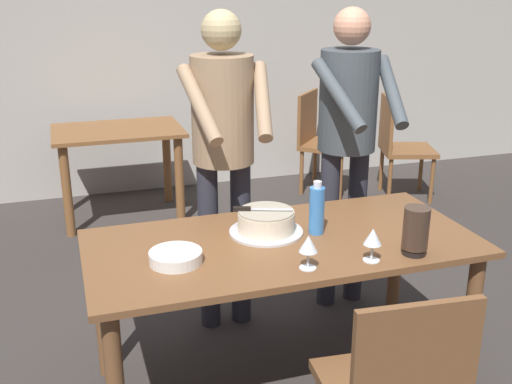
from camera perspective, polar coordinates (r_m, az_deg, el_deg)
The scene contains 15 objects.
ground_plane at distance 3.15m, azimuth 2.27°, elevation -17.10°, with size 14.00×14.00×0.00m, color #383330.
back_wall at distance 5.64m, azimuth -8.98°, elevation 13.73°, with size 10.00×0.12×2.70m, color #BCB7AD.
main_dining_table at distance 2.82m, azimuth 2.44°, elevation -6.51°, with size 1.74×0.82×0.75m.
cake_on_platter at distance 2.83m, azimuth 0.94°, elevation -2.84°, with size 0.34×0.34×0.11m.
cake_knife at distance 2.81m, azimuth -0.52°, elevation -1.59°, with size 0.26×0.11×0.02m.
plate_stack at distance 2.57m, azimuth -7.42°, elevation -5.97°, with size 0.22×0.22×0.05m.
wine_glass_near at distance 2.48m, azimuth 4.85°, elevation -4.89°, with size 0.08×0.08×0.14m.
wine_glass_far at distance 2.58m, azimuth 10.72°, elevation -4.17°, with size 0.08×0.08×0.14m.
water_bottle at distance 2.82m, azimuth 5.62°, elevation -1.62°, with size 0.07×0.07×0.25m.
hurricane_lamp at distance 2.68m, azimuth 14.52°, elevation -3.47°, with size 0.11×0.11×0.21m.
person_cutting_cake at distance 3.20m, azimuth -3.02°, elevation 4.92°, with size 0.47×0.56×1.72m.
person_standing_beside at distance 3.47m, azimuth 8.47°, elevation 5.88°, with size 0.47×0.56×1.72m.
background_table at distance 5.03m, azimuth -12.55°, elevation 3.91°, with size 1.00×0.70×0.74m.
background_chair_1 at distance 5.55m, azimuth 13.11°, elevation 4.38°, with size 0.55×0.55×0.90m.
background_chair_2 at distance 5.63m, azimuth 5.94°, elevation 4.97°, with size 0.62×0.62×0.90m.
Camera 1 is at (-0.89, -2.38, 1.86)m, focal length 43.37 mm.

